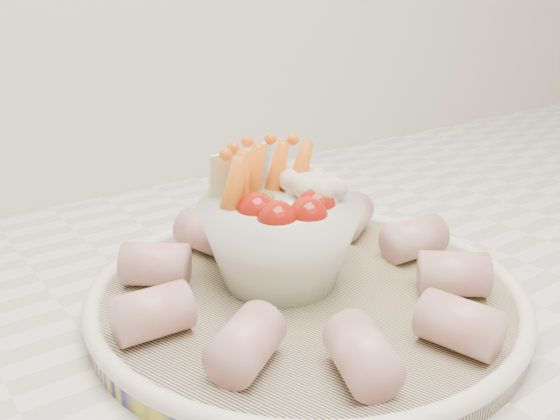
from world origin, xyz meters
TOP-DOWN VIEW (x-y plane):
  - serving_platter at (-0.03, 1.43)m, footprint 0.39×0.39m
  - veggie_bowl at (-0.03, 1.46)m, footprint 0.12×0.12m
  - cured_meat_rolls at (-0.03, 1.43)m, footprint 0.27×0.27m

SIDE VIEW (x-z plane):
  - serving_platter at x=-0.03m, z-range 0.92..0.94m
  - cured_meat_rolls at x=-0.03m, z-range 0.94..0.97m
  - veggie_bowl at x=-0.03m, z-range 0.92..1.02m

